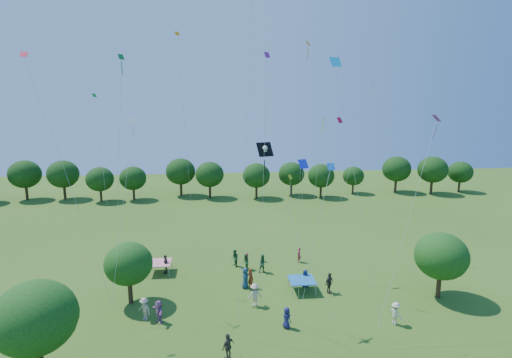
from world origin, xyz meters
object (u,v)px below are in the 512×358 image
object	(u,v)px
near_tree_north	(129,264)
pirate_kite	(266,153)
near_tree_east	(441,256)
tent_red_stripe	(159,263)
tent_blue	(302,280)
near_tree_west	(35,318)

from	to	relation	value
near_tree_north	pirate_kite	size ratio (longest dim) A/B	0.43
near_tree_east	near_tree_north	bearing A→B (deg)	176.35
near_tree_east	tent_red_stripe	distance (m)	25.29
near_tree_east	pirate_kite	bearing A→B (deg)	-174.07
tent_blue	pirate_kite	size ratio (longest dim) A/B	0.18
near_tree_west	tent_blue	world-z (taller)	near_tree_west
pirate_kite	near_tree_east	bearing A→B (deg)	5.93
near_tree_west	near_tree_east	bearing A→B (deg)	14.22
near_tree_west	pirate_kite	xyz separation A→B (m)	(14.09, 5.80, 8.61)
near_tree_east	pirate_kite	xyz separation A→B (m)	(-14.87, -1.54, 8.99)
near_tree_west	pirate_kite	world-z (taller)	pirate_kite
near_tree_east	tent_blue	bearing A→B (deg)	168.66
near_tree_east	near_tree_west	bearing A→B (deg)	-165.78
near_tree_north	tent_red_stripe	distance (m)	6.46
near_tree_west	tent_red_stripe	distance (m)	15.85
near_tree_west	pirate_kite	distance (m)	17.50
near_tree_east	pirate_kite	world-z (taller)	pirate_kite
near_tree_west	tent_blue	bearing A→B (deg)	28.41
tent_blue	near_tree_west	bearing A→B (deg)	-151.59
pirate_kite	near_tree_north	bearing A→B (deg)	163.52
tent_red_stripe	near_tree_west	bearing A→B (deg)	-108.45
near_tree_north	tent_blue	world-z (taller)	near_tree_north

